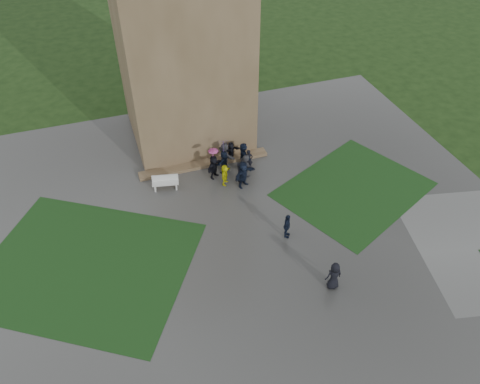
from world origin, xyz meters
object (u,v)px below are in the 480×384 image
object	(u,v)px
tower	(179,12)
pedestrian_near	(334,276)
bench	(165,182)
pedestrian_mid	(287,226)

from	to	relation	value
tower	pedestrian_near	world-z (taller)	tower
tower	pedestrian_near	distance (m)	18.79
bench	pedestrian_mid	world-z (taller)	pedestrian_mid
pedestrian_near	tower	bearing A→B (deg)	-76.12
bench	pedestrian_mid	distance (m)	8.63
tower	bench	xyz separation A→B (m)	(-3.01, -6.00, -8.48)
tower	pedestrian_mid	world-z (taller)	tower
pedestrian_mid	pedestrian_near	world-z (taller)	pedestrian_near
pedestrian_mid	bench	bearing A→B (deg)	75.60
bench	pedestrian_mid	size ratio (longest dim) A/B	1.07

